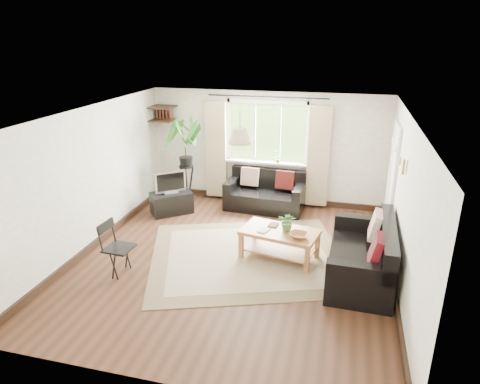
% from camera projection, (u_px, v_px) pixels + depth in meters
% --- Properties ---
extents(floor, '(5.50, 5.50, 0.00)m').
position_uv_depth(floor, '(234.00, 260.00, 7.05)').
color(floor, '#331D11').
rests_on(floor, ground).
extents(ceiling, '(5.50, 5.50, 0.00)m').
position_uv_depth(ceiling, '(233.00, 114.00, 6.21)').
color(ceiling, white).
rests_on(ceiling, floor).
extents(wall_back, '(5.00, 0.02, 2.40)m').
position_uv_depth(wall_back, '(267.00, 148.00, 9.13)').
color(wall_back, beige).
rests_on(wall_back, floor).
extents(wall_front, '(5.00, 0.02, 2.40)m').
position_uv_depth(wall_front, '(160.00, 287.00, 4.13)').
color(wall_front, beige).
rests_on(wall_front, floor).
extents(wall_left, '(0.02, 5.50, 2.40)m').
position_uv_depth(wall_left, '(91.00, 179.00, 7.21)').
color(wall_left, beige).
rests_on(wall_left, floor).
extents(wall_right, '(0.02, 5.50, 2.40)m').
position_uv_depth(wall_right, '(404.00, 207.00, 6.05)').
color(wall_right, beige).
rests_on(wall_right, floor).
extents(rug, '(3.90, 3.63, 0.02)m').
position_uv_depth(rug, '(248.00, 256.00, 7.15)').
color(rug, beige).
rests_on(rug, floor).
extents(window, '(2.50, 0.16, 2.16)m').
position_uv_depth(window, '(267.00, 133.00, 8.97)').
color(window, white).
rests_on(window, wall_back).
extents(door, '(0.06, 0.96, 2.06)m').
position_uv_depth(door, '(391.00, 182.00, 7.67)').
color(door, silver).
rests_on(door, wall_right).
extents(corner_shelf, '(0.50, 0.50, 0.34)m').
position_uv_depth(corner_shelf, '(163.00, 113.00, 9.18)').
color(corner_shelf, black).
rests_on(corner_shelf, wall_back).
extents(pendant_lamp, '(0.36, 0.36, 0.54)m').
position_uv_depth(pendant_lamp, '(240.00, 132.00, 6.70)').
color(pendant_lamp, beige).
rests_on(pendant_lamp, ceiling).
extents(wall_sconce, '(0.12, 0.12, 0.28)m').
position_uv_depth(wall_sconce, '(402.00, 164.00, 6.15)').
color(wall_sconce, beige).
rests_on(wall_sconce, wall_right).
extents(sofa_back, '(1.66, 0.90, 0.76)m').
position_uv_depth(sofa_back, '(265.00, 192.00, 8.98)').
color(sofa_back, black).
rests_on(sofa_back, floor).
extents(sofa_right, '(1.84, 0.96, 0.85)m').
position_uv_depth(sofa_right, '(361.00, 252.00, 6.41)').
color(sofa_right, black).
rests_on(sofa_right, floor).
extents(coffee_table, '(1.33, 0.90, 0.50)m').
position_uv_depth(coffee_table, '(279.00, 244.00, 7.03)').
color(coffee_table, brown).
rests_on(coffee_table, floor).
extents(table_plant, '(0.32, 0.29, 0.32)m').
position_uv_depth(table_plant, '(288.00, 221.00, 6.88)').
color(table_plant, '#40712D').
rests_on(table_plant, coffee_table).
extents(bowl, '(0.33, 0.33, 0.07)m').
position_uv_depth(bowl, '(299.00, 235.00, 6.69)').
color(bowl, '#915C32').
rests_on(bowl, coffee_table).
extents(book_a, '(0.21, 0.24, 0.02)m').
position_uv_depth(book_a, '(259.00, 229.00, 6.97)').
color(book_a, silver).
rests_on(book_a, coffee_table).
extents(book_b, '(0.18, 0.23, 0.02)m').
position_uv_depth(book_b, '(269.00, 224.00, 7.15)').
color(book_b, brown).
rests_on(book_b, coffee_table).
extents(tv_stand, '(0.93, 0.88, 0.44)m').
position_uv_depth(tv_stand, '(172.00, 203.00, 8.82)').
color(tv_stand, black).
rests_on(tv_stand, floor).
extents(tv, '(0.62, 0.56, 0.48)m').
position_uv_depth(tv, '(170.00, 182.00, 8.66)').
color(tv, '#A5A5AA').
rests_on(tv, tv_stand).
extents(palm_stand, '(0.83, 0.83, 1.87)m').
position_uv_depth(palm_stand, '(186.00, 163.00, 9.04)').
color(palm_stand, black).
rests_on(palm_stand, floor).
extents(folding_chair, '(0.47, 0.47, 0.85)m').
position_uv_depth(folding_chair, '(119.00, 249.00, 6.50)').
color(folding_chair, black).
rests_on(folding_chair, floor).
extents(sill_plant, '(0.14, 0.10, 0.27)m').
position_uv_depth(sill_plant, '(278.00, 157.00, 9.01)').
color(sill_plant, '#2D6023').
rests_on(sill_plant, window).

